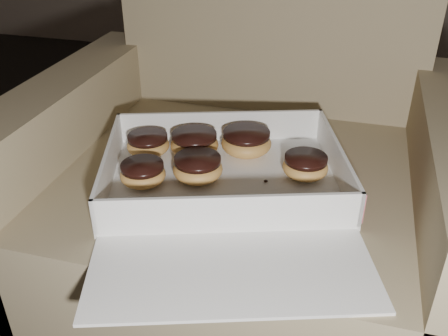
% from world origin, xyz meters
% --- Properties ---
extents(armchair, '(0.81, 0.68, 0.84)m').
position_xyz_m(armchair, '(0.24, 0.54, 0.27)').
color(armchair, '#8F795B').
rests_on(armchair, floor).
extents(bakery_box, '(0.51, 0.55, 0.07)m').
position_xyz_m(bakery_box, '(0.25, 0.39, 0.39)').
color(bakery_box, white).
rests_on(bakery_box, armchair).
extents(donut_a, '(0.08, 0.08, 0.04)m').
position_xyz_m(donut_a, '(0.08, 0.47, 0.41)').
color(donut_a, '#E6AA50').
rests_on(donut_a, bakery_box).
extents(donut_b, '(0.09, 0.09, 0.04)m').
position_xyz_m(donut_b, '(0.16, 0.49, 0.41)').
color(donut_b, '#E6AA50').
rests_on(donut_b, bakery_box).
extents(donut_c, '(0.08, 0.08, 0.04)m').
position_xyz_m(donut_c, '(0.11, 0.37, 0.41)').
color(donut_c, '#E6AA50').
rests_on(donut_c, bakery_box).
extents(donut_d, '(0.08, 0.08, 0.04)m').
position_xyz_m(donut_d, '(0.19, 0.41, 0.41)').
color(donut_d, '#E6AA50').
rests_on(donut_d, bakery_box).
extents(donut_e, '(0.09, 0.09, 0.05)m').
position_xyz_m(donut_e, '(0.25, 0.52, 0.41)').
color(donut_e, '#E6AA50').
rests_on(donut_e, bakery_box).
extents(donut_f, '(0.08, 0.08, 0.04)m').
position_xyz_m(donut_f, '(0.36, 0.47, 0.41)').
color(donut_f, '#E6AA50').
rests_on(donut_f, bakery_box).
extents(crumb_a, '(0.01, 0.01, 0.00)m').
position_xyz_m(crumb_a, '(0.23, 0.31, 0.39)').
color(crumb_a, black).
rests_on(crumb_a, bakery_box).
extents(crumb_b, '(0.01, 0.01, 0.00)m').
position_xyz_m(crumb_b, '(0.34, 0.32, 0.39)').
color(crumb_b, black).
rests_on(crumb_b, bakery_box).
extents(crumb_c, '(0.01, 0.01, 0.00)m').
position_xyz_m(crumb_c, '(0.35, 0.34, 0.39)').
color(crumb_c, black).
rests_on(crumb_c, bakery_box).
extents(crumb_d, '(0.01, 0.01, 0.00)m').
position_xyz_m(crumb_d, '(0.37, 0.36, 0.39)').
color(crumb_d, black).
rests_on(crumb_d, bakery_box).
extents(crumb_e, '(0.01, 0.01, 0.00)m').
position_xyz_m(crumb_e, '(0.30, 0.43, 0.39)').
color(crumb_e, black).
rests_on(crumb_e, bakery_box).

